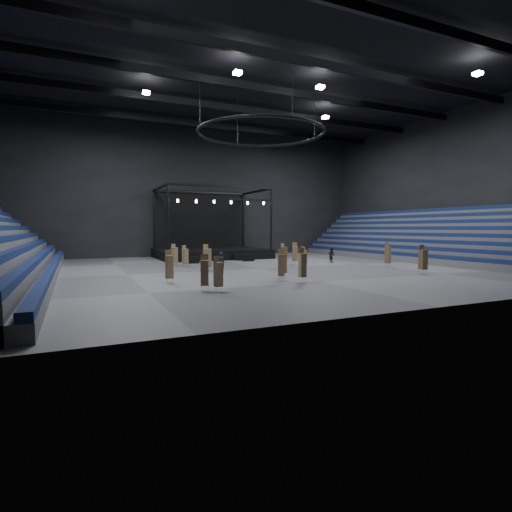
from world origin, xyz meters
name	(u,v)px	position (x,y,z in m)	size (l,w,h in m)	color
floor	(261,269)	(0.00, 0.00, 0.00)	(50.00, 50.00, 0.00)	#545356
ceiling	(261,79)	(0.00, 0.00, 18.00)	(50.00, 42.00, 0.20)	black
wall_back	(199,193)	(0.00, 21.00, 9.00)	(50.00, 0.20, 18.00)	black
wall_front	(446,123)	(0.00, -21.00, 9.00)	(50.00, 0.20, 18.00)	black
wall_right	(446,187)	(25.00, 0.00, 9.00)	(0.20, 42.00, 18.00)	black
bleachers_right	(432,246)	(22.94, 0.00, 1.73)	(7.20, 40.00, 6.40)	#535356
stage	(209,247)	(0.00, 16.24, 1.45)	(14.00, 10.00, 9.20)	black
truss_ring	(261,133)	(0.00, 0.00, 13.00)	(12.30, 12.30, 5.15)	black
roof_girders	(261,88)	(0.00, 0.00, 17.20)	(49.00, 30.35, 0.70)	black
floodlights	(281,80)	(0.00, -4.00, 16.60)	(28.60, 16.60, 0.25)	white
flight_case_left	(194,260)	(-4.35, 8.37, 0.38)	(1.15, 0.57, 0.76)	black
flight_case_mid	(249,258)	(2.39, 8.51, 0.42)	(1.25, 0.62, 0.83)	black
flight_case_right	(239,257)	(1.76, 10.15, 0.40)	(1.20, 0.60, 0.80)	black
chair_stack_0	(423,259)	(10.30, -10.36, 1.33)	(0.58, 0.58, 2.54)	silver
chair_stack_1	(304,257)	(4.18, -1.16, 1.12)	(0.47, 0.47, 2.12)	silver
chair_stack_2	(284,262)	(-1.42, -7.30, 1.26)	(0.63, 0.63, 2.44)	silver
chair_stack_3	(174,254)	(-7.05, 6.17, 1.23)	(0.66, 0.66, 2.32)	silver
chair_stack_4	(302,265)	(-1.38, -10.09, 1.28)	(0.46, 0.46, 2.53)	silver
chair_stack_5	(218,274)	(-8.53, -11.99, 1.14)	(0.56, 0.56, 2.22)	silver
chair_stack_6	(185,256)	(-6.38, 4.42, 1.17)	(0.61, 0.61, 2.22)	silver
chair_stack_7	(281,265)	(-2.61, -9.10, 1.25)	(0.63, 0.63, 2.41)	silver
chair_stack_8	(205,272)	(-9.22, -11.41, 1.22)	(0.61, 0.61, 2.34)	silver
chair_stack_9	(295,253)	(4.89, 1.84, 1.27)	(0.68, 0.68, 2.41)	silver
chair_stack_10	(169,266)	(-10.42, -6.84, 1.23)	(0.53, 0.53, 2.40)	silver
chair_stack_11	(207,257)	(-5.70, -0.80, 1.32)	(0.70, 0.70, 2.50)	silver
chair_stack_12	(284,254)	(3.17, 1.15, 1.25)	(0.63, 0.63, 2.39)	silver
chair_stack_13	(388,254)	(12.38, -3.92, 1.30)	(0.53, 0.53, 2.56)	silver
man_center	(221,262)	(-4.74, -1.75, 0.91)	(0.67, 0.44, 1.83)	black
crew_member	(332,255)	(10.57, 3.22, 0.84)	(0.82, 0.64, 1.68)	black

